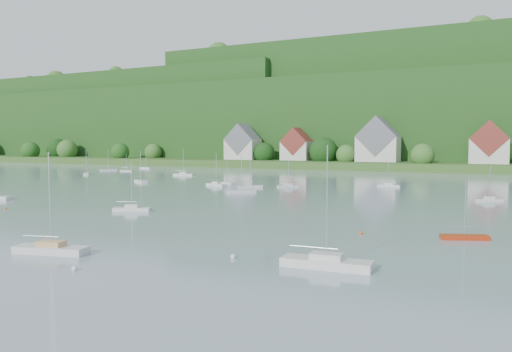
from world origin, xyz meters
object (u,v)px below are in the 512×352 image
at_px(near_sailboat_3, 132,208).
at_px(near_sailboat_4, 326,262).
at_px(near_sailboat_2, 51,249).
at_px(near_sailboat_7, 464,237).

height_order(near_sailboat_3, near_sailboat_4, near_sailboat_4).
relative_size(near_sailboat_2, near_sailboat_7, 1.42).
xyz_separation_m(near_sailboat_3, near_sailboat_7, (46.82, -1.90, -0.11)).
height_order(near_sailboat_2, near_sailboat_7, near_sailboat_2).
bearing_deg(near_sailboat_4, near_sailboat_3, 148.06).
bearing_deg(near_sailboat_7, near_sailboat_4, -138.71).
xyz_separation_m(near_sailboat_4, near_sailboat_7, (9.55, 18.27, -0.19)).
xyz_separation_m(near_sailboat_2, near_sailboat_4, (24.88, 6.11, 0.02)).
relative_size(near_sailboat_2, near_sailboat_3, 1.26).
xyz_separation_m(near_sailboat_2, near_sailboat_3, (-12.40, 26.28, -0.06)).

